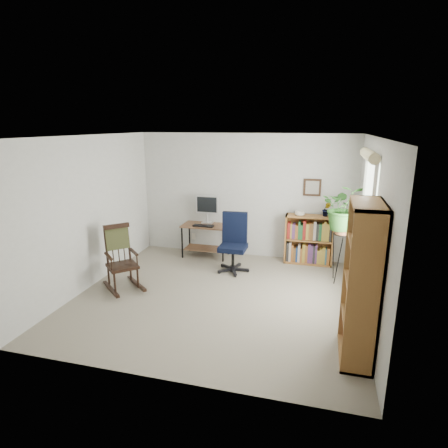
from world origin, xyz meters
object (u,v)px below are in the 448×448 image
(tall_bookshelf, at_px, (361,283))
(rocking_chair, at_px, (122,258))
(desk, at_px, (206,241))
(low_bookshelf, at_px, (309,240))
(office_chair, at_px, (233,243))

(tall_bookshelf, bearing_deg, rocking_chair, 164.57)
(desk, xyz_separation_m, tall_bookshelf, (2.64, -2.75, 0.57))
(rocking_chair, bearing_deg, low_bookshelf, -11.09)
(office_chair, height_order, tall_bookshelf, tall_bookshelf)
(office_chair, relative_size, rocking_chair, 1.01)
(rocking_chair, height_order, tall_bookshelf, tall_bookshelf)
(desk, height_order, tall_bookshelf, tall_bookshelf)
(desk, relative_size, office_chair, 0.85)
(rocking_chair, bearing_deg, tall_bookshelf, -60.80)
(desk, height_order, low_bookshelf, low_bookshelf)
(desk, bearing_deg, tall_bookshelf, -46.13)
(desk, bearing_deg, rocking_chair, -114.44)
(desk, relative_size, low_bookshelf, 0.97)
(low_bookshelf, bearing_deg, desk, -176.55)
(low_bookshelf, xyz_separation_m, tall_bookshelf, (0.65, -2.87, 0.43))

